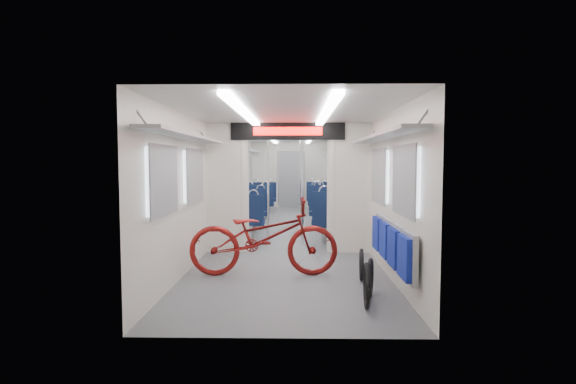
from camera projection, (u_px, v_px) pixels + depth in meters
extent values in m
plane|color=#515456|center=(289.00, 234.00, 10.09)|extent=(12.00, 12.00, 0.00)
cube|color=beige|center=(225.00, 183.00, 10.04)|extent=(0.02, 12.00, 2.30)
cube|color=beige|center=(354.00, 183.00, 9.99)|extent=(0.02, 12.00, 2.30)
cube|color=beige|center=(292.00, 175.00, 16.00)|extent=(2.90, 0.02, 2.30)
cube|color=beige|center=(280.00, 214.00, 4.03)|extent=(2.90, 0.02, 2.30)
cube|color=silver|center=(289.00, 131.00, 9.94)|extent=(2.90, 12.00, 0.02)
cube|color=white|center=(265.00, 132.00, 9.95)|extent=(0.12, 11.40, 0.04)
cube|color=white|center=(314.00, 132.00, 9.93)|extent=(0.12, 11.40, 0.04)
cube|color=beige|center=(225.00, 196.00, 8.05)|extent=(0.65, 0.18, 2.00)
cube|color=beige|center=(351.00, 196.00, 8.01)|extent=(0.65, 0.18, 2.00)
cube|color=beige|center=(288.00, 132.00, 7.95)|extent=(2.90, 0.18, 0.30)
cylinder|color=beige|center=(243.00, 196.00, 8.05)|extent=(0.20, 0.20, 2.00)
cylinder|color=beige|center=(333.00, 196.00, 8.02)|extent=(0.20, 0.20, 2.00)
cube|color=black|center=(288.00, 131.00, 7.84)|extent=(2.00, 0.03, 0.30)
cube|color=#FF0C07|center=(288.00, 131.00, 7.82)|extent=(1.20, 0.02, 0.14)
cube|color=white|center=(162.00, 180.00, 5.24)|extent=(0.04, 1.00, 0.75)
cube|color=white|center=(406.00, 180.00, 5.19)|extent=(0.04, 1.00, 0.75)
cube|color=white|center=(193.00, 176.00, 6.83)|extent=(0.04, 1.00, 0.75)
cube|color=white|center=(380.00, 176.00, 6.78)|extent=(0.04, 1.00, 0.75)
cube|color=white|center=(222.00, 172.00, 9.53)|extent=(0.04, 1.00, 0.75)
cube|color=white|center=(356.00, 172.00, 9.48)|extent=(0.04, 1.00, 0.75)
cube|color=white|center=(235.00, 170.00, 11.42)|extent=(0.04, 1.00, 0.75)
cube|color=white|center=(346.00, 170.00, 11.37)|extent=(0.04, 1.00, 0.75)
cube|color=white|center=(243.00, 169.00, 13.32)|extent=(0.04, 1.00, 0.75)
cube|color=white|center=(339.00, 169.00, 13.27)|extent=(0.04, 1.00, 0.75)
cube|color=white|center=(250.00, 168.00, 15.11)|extent=(0.04, 1.00, 0.75)
cube|color=white|center=(334.00, 168.00, 15.06)|extent=(0.04, 1.00, 0.75)
cube|color=gray|center=(190.00, 137.00, 6.00)|extent=(0.30, 3.60, 0.04)
cube|color=gray|center=(381.00, 137.00, 5.95)|extent=(0.30, 3.60, 0.04)
cube|color=gray|center=(243.00, 149.00, 11.98)|extent=(0.30, 7.60, 0.04)
cube|color=gray|center=(338.00, 149.00, 11.94)|extent=(0.30, 7.60, 0.04)
cube|color=gray|center=(292.00, 179.00, 15.95)|extent=(0.90, 0.05, 2.00)
imported|color=maroon|center=(264.00, 237.00, 6.37)|extent=(2.13, 0.81, 1.11)
cube|color=gray|center=(410.00, 258.00, 4.86)|extent=(0.06, 0.48, 0.54)
cube|color=navy|center=(404.00, 258.00, 4.86)|extent=(0.06, 0.44, 0.46)
cube|color=gray|center=(398.00, 248.00, 5.40)|extent=(0.06, 0.48, 0.54)
cube|color=navy|center=(393.00, 248.00, 5.41)|extent=(0.06, 0.44, 0.46)
cube|color=gray|center=(389.00, 240.00, 5.95)|extent=(0.06, 0.48, 0.54)
cube|color=navy|center=(384.00, 240.00, 5.95)|extent=(0.06, 0.44, 0.46)
cube|color=gray|center=(381.00, 233.00, 6.50)|extent=(0.06, 0.48, 0.54)
cube|color=navy|center=(377.00, 233.00, 6.50)|extent=(0.06, 0.44, 0.46)
torus|color=black|center=(367.00, 288.00, 4.94)|extent=(0.10, 0.51, 0.51)
torus|color=black|center=(370.00, 280.00, 5.36)|extent=(0.16, 0.47, 0.47)
torus|color=black|center=(361.00, 266.00, 6.09)|extent=(0.10, 0.44, 0.44)
cube|color=black|center=(254.00, 222.00, 9.06)|extent=(0.42, 0.39, 0.10)
cylinder|color=gray|center=(254.00, 233.00, 9.07)|extent=(0.10, 0.10, 0.35)
cube|color=black|center=(253.00, 208.00, 8.88)|extent=(0.42, 0.07, 0.52)
torus|color=silver|center=(253.00, 195.00, 8.86)|extent=(0.22, 0.03, 0.22)
cube|color=black|center=(260.00, 213.00, 10.64)|extent=(0.42, 0.39, 0.10)
cylinder|color=gray|center=(260.00, 223.00, 10.66)|extent=(0.10, 0.10, 0.35)
cube|color=black|center=(261.00, 200.00, 10.78)|extent=(0.42, 0.07, 0.52)
torus|color=silver|center=(261.00, 189.00, 10.77)|extent=(0.22, 0.03, 0.22)
cube|color=black|center=(231.00, 222.00, 9.06)|extent=(0.42, 0.39, 0.10)
cylinder|color=gray|center=(231.00, 233.00, 9.08)|extent=(0.10, 0.10, 0.35)
cube|color=black|center=(230.00, 208.00, 8.88)|extent=(0.42, 0.07, 0.52)
torus|color=silver|center=(230.00, 195.00, 8.87)|extent=(0.22, 0.03, 0.22)
cube|color=black|center=(241.00, 213.00, 10.65)|extent=(0.42, 0.39, 0.10)
cylinder|color=gray|center=(241.00, 223.00, 10.67)|extent=(0.10, 0.10, 0.35)
cube|color=black|center=(241.00, 200.00, 10.79)|extent=(0.42, 0.07, 0.52)
torus|color=silver|center=(241.00, 189.00, 10.77)|extent=(0.22, 0.03, 0.22)
cube|color=black|center=(324.00, 224.00, 8.85)|extent=(0.49, 0.45, 0.10)
cylinder|color=gray|center=(324.00, 235.00, 8.86)|extent=(0.10, 0.10, 0.35)
cube|color=black|center=(325.00, 207.00, 8.64)|extent=(0.49, 0.09, 0.59)
torus|color=silver|center=(325.00, 192.00, 8.62)|extent=(0.24, 0.03, 0.24)
cube|color=black|center=(319.00, 213.00, 10.68)|extent=(0.49, 0.45, 0.10)
cylinder|color=gray|center=(319.00, 222.00, 10.70)|extent=(0.10, 0.10, 0.35)
cube|color=black|center=(319.00, 198.00, 10.84)|extent=(0.49, 0.09, 0.59)
torus|color=silver|center=(319.00, 186.00, 10.82)|extent=(0.24, 0.03, 0.24)
cube|color=black|center=(348.00, 224.00, 8.84)|extent=(0.49, 0.45, 0.10)
cylinder|color=gray|center=(348.00, 235.00, 8.85)|extent=(0.10, 0.10, 0.35)
cube|color=black|center=(349.00, 207.00, 8.63)|extent=(0.49, 0.09, 0.59)
torus|color=silver|center=(349.00, 192.00, 8.61)|extent=(0.24, 0.03, 0.24)
cube|color=black|center=(339.00, 213.00, 10.67)|extent=(0.49, 0.45, 0.10)
cylinder|color=gray|center=(339.00, 222.00, 10.69)|extent=(0.10, 0.10, 0.35)
cube|color=black|center=(338.00, 198.00, 10.83)|extent=(0.49, 0.09, 0.59)
torus|color=silver|center=(338.00, 186.00, 10.81)|extent=(0.24, 0.03, 0.24)
cube|color=black|center=(267.00, 204.00, 12.89)|extent=(0.41, 0.39, 0.10)
cylinder|color=gray|center=(267.00, 212.00, 12.90)|extent=(0.10, 0.10, 0.35)
cube|color=black|center=(266.00, 194.00, 12.71)|extent=(0.41, 0.07, 0.51)
torus|color=silver|center=(266.00, 185.00, 12.70)|extent=(0.21, 0.03, 0.21)
cube|color=black|center=(270.00, 200.00, 14.45)|extent=(0.41, 0.39, 0.10)
cylinder|color=gray|center=(270.00, 207.00, 14.46)|extent=(0.10, 0.10, 0.35)
cube|color=black|center=(270.00, 190.00, 14.58)|extent=(0.41, 0.07, 0.51)
torus|color=silver|center=(270.00, 182.00, 14.56)|extent=(0.21, 0.03, 0.21)
cube|color=black|center=(250.00, 204.00, 12.90)|extent=(0.41, 0.39, 0.10)
cylinder|color=gray|center=(250.00, 212.00, 12.91)|extent=(0.10, 0.10, 0.35)
cube|color=black|center=(250.00, 194.00, 12.72)|extent=(0.41, 0.07, 0.51)
torus|color=silver|center=(250.00, 185.00, 12.70)|extent=(0.21, 0.03, 0.21)
cube|color=black|center=(255.00, 200.00, 14.45)|extent=(0.41, 0.39, 0.10)
cylinder|color=gray|center=(255.00, 207.00, 14.47)|extent=(0.10, 0.10, 0.35)
cube|color=black|center=(256.00, 190.00, 14.59)|extent=(0.41, 0.07, 0.51)
torus|color=silver|center=(256.00, 182.00, 14.57)|extent=(0.21, 0.03, 0.21)
cube|color=black|center=(315.00, 204.00, 13.04)|extent=(0.42, 0.39, 0.10)
cylinder|color=gray|center=(315.00, 211.00, 13.05)|extent=(0.10, 0.10, 0.35)
cube|color=black|center=(315.00, 194.00, 12.86)|extent=(0.42, 0.07, 0.51)
torus|color=silver|center=(315.00, 185.00, 12.84)|extent=(0.21, 0.03, 0.21)
cube|color=black|center=(313.00, 199.00, 14.61)|extent=(0.42, 0.39, 0.10)
cylinder|color=gray|center=(313.00, 206.00, 14.63)|extent=(0.10, 0.10, 0.35)
cube|color=black|center=(313.00, 190.00, 14.75)|extent=(0.42, 0.07, 0.51)
torus|color=silver|center=(313.00, 182.00, 14.73)|extent=(0.21, 0.03, 0.21)
cube|color=black|center=(331.00, 204.00, 13.03)|extent=(0.42, 0.39, 0.10)
cylinder|color=gray|center=(331.00, 211.00, 13.04)|extent=(0.10, 0.10, 0.35)
cube|color=black|center=(332.00, 194.00, 12.85)|extent=(0.42, 0.07, 0.51)
torus|color=silver|center=(332.00, 185.00, 12.83)|extent=(0.21, 0.03, 0.21)
cube|color=black|center=(327.00, 199.00, 14.61)|extent=(0.42, 0.39, 0.10)
cylinder|color=gray|center=(327.00, 206.00, 14.62)|extent=(0.10, 0.10, 0.35)
cube|color=black|center=(327.00, 190.00, 14.74)|extent=(0.42, 0.07, 0.51)
torus|color=silver|center=(327.00, 182.00, 14.73)|extent=(0.21, 0.03, 0.21)
cylinder|color=silver|center=(268.00, 186.00, 8.79)|extent=(0.04, 0.04, 2.30)
cylinder|color=silver|center=(303.00, 185.00, 8.84)|extent=(0.04, 0.04, 2.30)
cylinder|color=silver|center=(278.00, 179.00, 11.97)|extent=(0.04, 0.04, 2.30)
cylinder|color=silver|center=(300.00, 180.00, 11.84)|extent=(0.04, 0.04, 2.30)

